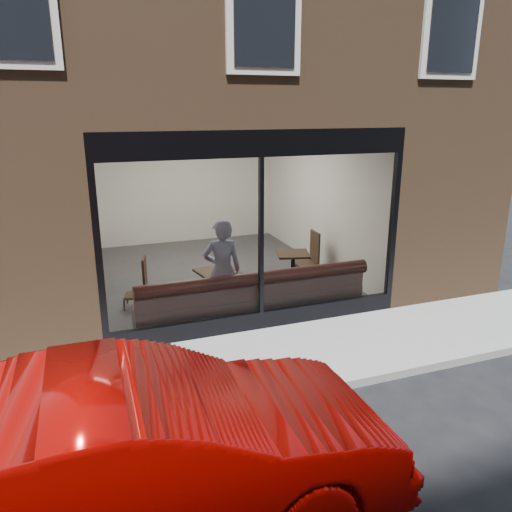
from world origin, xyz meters
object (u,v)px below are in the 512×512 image
object	(u,v)px
cafe_chair_left	(135,295)
parked_car	(140,456)
cafe_table_left	(217,272)
cafe_chair_right	(306,264)
cafe_table_right	(293,254)
banquette	(252,307)
person	(222,270)

from	to	relation	value
cafe_chair_left	parked_car	world-z (taller)	parked_car
cafe_table_left	cafe_chair_right	size ratio (longest dim) A/B	1.45
cafe_table_right	cafe_chair_left	distance (m)	3.12
cafe_table_left	cafe_table_right	world-z (taller)	cafe_table_left
cafe_table_left	cafe_chair_left	bearing A→B (deg)	153.90
cafe_chair_right	parked_car	bearing A→B (deg)	56.36
banquette	person	size ratio (longest dim) A/B	2.27
cafe_table_right	parked_car	bearing A→B (deg)	-126.12
cafe_chair_left	parked_car	bearing A→B (deg)	98.37
cafe_table_left	cafe_chair_left	xyz separation A→B (m)	(-1.36, 0.67, -0.50)
person	cafe_chair_left	distance (m)	1.81
cafe_table_left	cafe_chair_left	world-z (taller)	cafe_table_left
cafe_table_right	parked_car	xyz separation A→B (m)	(-3.64, -4.99, 0.00)
cafe_table_left	cafe_chair_right	distance (m)	2.76
cafe_table_right	person	bearing A→B (deg)	-152.01
person	cafe_chair_left	xyz separation A→B (m)	(-1.35, 1.03, -0.64)
cafe_chair_left	parked_car	distance (m)	5.16
banquette	cafe_table_left	world-z (taller)	cafe_table_left
cafe_chair_left	person	bearing A→B (deg)	157.57
person	parked_car	distance (m)	4.51
cafe_chair_left	cafe_chair_right	bearing A→B (deg)	-155.56
person	cafe_chair_left	bearing A→B (deg)	-28.31
banquette	parked_car	distance (m)	4.59
banquette	cafe_chair_right	world-z (taller)	banquette
banquette	cafe_chair_right	bearing A→B (deg)	44.07
cafe_table_right	parked_car	distance (m)	6.18
person	cafe_chair_right	size ratio (longest dim) A/B	3.81
banquette	cafe_table_right	bearing A→B (deg)	41.48
cafe_table_right	cafe_chair_left	xyz separation A→B (m)	(-3.08, 0.11, -0.50)
cafe_table_left	cafe_chair_right	bearing A→B (deg)	28.83
person	parked_car	xyz separation A→B (m)	(-1.92, -4.08, -0.14)
banquette	person	xyz separation A→B (m)	(-0.47, 0.19, 0.65)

